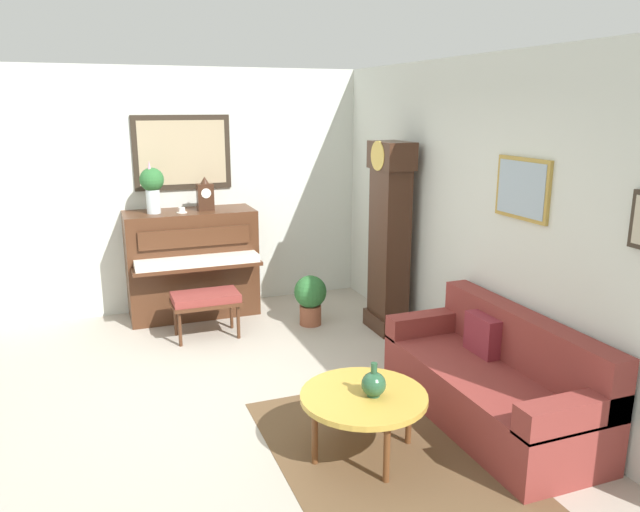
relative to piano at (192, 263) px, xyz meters
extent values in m
cube|color=#B2A899|center=(2.23, -0.22, -0.67)|extent=(6.40, 6.00, 0.10)
cube|color=silver|center=(-0.37, -0.22, 0.78)|extent=(0.10, 4.90, 2.80)
cube|color=#33281E|center=(-0.30, 0.00, 1.23)|extent=(0.03, 1.10, 0.84)
cube|color=tan|center=(-0.29, 0.00, 1.23)|extent=(0.01, 0.98, 0.72)
cube|color=silver|center=(2.23, 2.18, 0.78)|extent=(5.30, 0.10, 2.80)
cube|color=#B28E3D|center=(2.98, 2.11, 1.13)|extent=(0.60, 0.03, 0.48)
cube|color=#9EB2C1|center=(2.98, 2.10, 1.13)|extent=(0.54, 0.01, 0.42)
cube|color=brown|center=(3.41, 0.76, -0.61)|extent=(2.10, 1.50, 0.01)
cube|color=#4C2B19|center=(-0.02, 0.00, -0.01)|extent=(0.60, 1.44, 1.22)
cube|color=#4C2B19|center=(0.41, 0.00, 0.06)|extent=(0.28, 1.38, 0.04)
cube|color=white|center=(0.41, 0.00, 0.12)|extent=(0.26, 1.32, 0.08)
cube|color=#4C2B19|center=(0.30, 0.00, 0.36)|extent=(0.03, 1.20, 0.20)
cube|color=#4C2B19|center=(0.76, 0.00, -0.24)|extent=(0.42, 0.70, 0.04)
cube|color=maroon|center=(0.76, 0.00, -0.18)|extent=(0.40, 0.68, 0.08)
cylinder|color=#4C2B19|center=(0.92, -0.30, -0.44)|extent=(0.04, 0.04, 0.36)
cylinder|color=#4C2B19|center=(0.92, 0.30, -0.44)|extent=(0.04, 0.04, 0.36)
cylinder|color=#4C2B19|center=(0.60, -0.30, -0.44)|extent=(0.04, 0.04, 0.36)
cylinder|color=#4C2B19|center=(0.60, 0.30, -0.44)|extent=(0.04, 0.04, 0.36)
cube|color=#3D2316|center=(1.24, 1.88, -0.53)|extent=(0.52, 0.34, 0.18)
cube|color=#3D2316|center=(1.24, 1.88, 0.27)|extent=(0.44, 0.28, 1.78)
cube|color=#3D2316|center=(1.24, 1.88, 1.26)|extent=(0.52, 0.32, 0.28)
cylinder|color=gold|center=(1.24, 1.72, 1.26)|extent=(0.30, 0.02, 0.30)
cylinder|color=gold|center=(1.24, 1.83, 0.33)|extent=(0.03, 0.03, 0.70)
cube|color=maroon|center=(3.28, 1.70, -0.41)|extent=(1.90, 0.80, 0.42)
cube|color=maroon|center=(3.28, 2.00, 0.00)|extent=(1.90, 0.20, 0.44)
cube|color=maroon|center=(2.42, 1.70, -0.12)|extent=(0.18, 0.80, 0.20)
cube|color=maroon|center=(4.14, 1.70, -0.12)|extent=(0.18, 0.80, 0.20)
cube|color=maroon|center=(2.98, 1.84, -0.04)|extent=(0.34, 0.12, 0.32)
cylinder|color=gold|center=(3.35, 0.62, -0.18)|extent=(0.88, 0.88, 0.04)
torus|color=brown|center=(3.35, 0.62, -0.18)|extent=(0.88, 0.88, 0.04)
cylinder|color=brown|center=(3.35, 0.98, -0.41)|extent=(0.04, 0.04, 0.41)
cylinder|color=brown|center=(3.71, 0.62, -0.41)|extent=(0.04, 0.04, 0.41)
cylinder|color=brown|center=(3.35, 0.26, -0.41)|extent=(0.04, 0.04, 0.41)
cylinder|color=brown|center=(2.99, 0.62, -0.41)|extent=(0.04, 0.04, 0.41)
cube|color=#3D2316|center=(0.00, 0.18, 0.75)|extent=(0.12, 0.18, 0.30)
cylinder|color=white|center=(0.06, 0.18, 0.80)|extent=(0.01, 0.11, 0.11)
cone|color=#3D2316|center=(0.00, 0.18, 0.94)|extent=(0.10, 0.10, 0.08)
cylinder|color=silver|center=(0.00, -0.39, 0.73)|extent=(0.15, 0.15, 0.26)
sphere|color=#2D6B33|center=(0.00, -0.39, 0.97)|extent=(0.26, 0.26, 0.26)
cone|color=#D199B7|center=(0.03, -0.41, 1.10)|extent=(0.06, 0.06, 0.16)
cylinder|color=white|center=(0.08, -0.10, 0.61)|extent=(0.12, 0.12, 0.01)
cylinder|color=white|center=(0.08, -0.10, 0.63)|extent=(0.08, 0.08, 0.06)
cylinder|color=#234C33|center=(3.40, 0.67, -0.16)|extent=(0.09, 0.09, 0.01)
sphere|color=#285638|center=(3.40, 0.67, -0.08)|extent=(0.17, 0.17, 0.17)
cylinder|color=#285638|center=(3.40, 0.67, 0.04)|extent=(0.04, 0.04, 0.08)
cylinder|color=#935138|center=(0.80, 1.15, -0.51)|extent=(0.24, 0.24, 0.22)
sphere|color=#2D6B33|center=(0.80, 1.15, -0.24)|extent=(0.36, 0.36, 0.36)
camera|label=1|loc=(6.80, -1.02, 1.77)|focal=34.06mm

